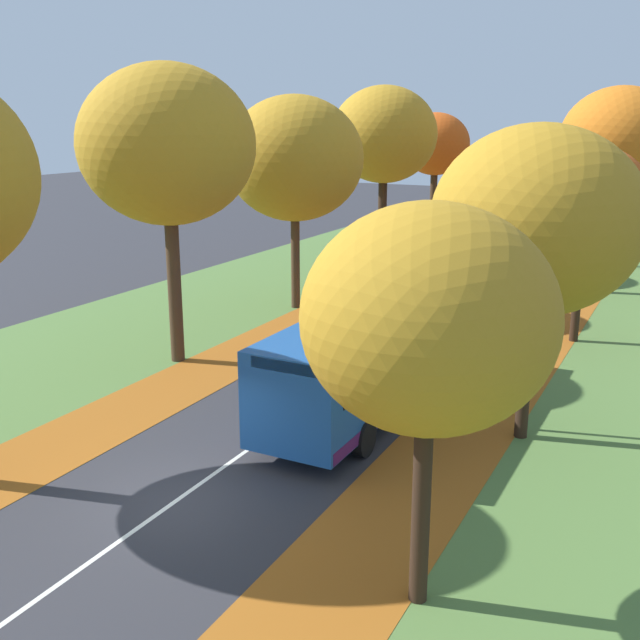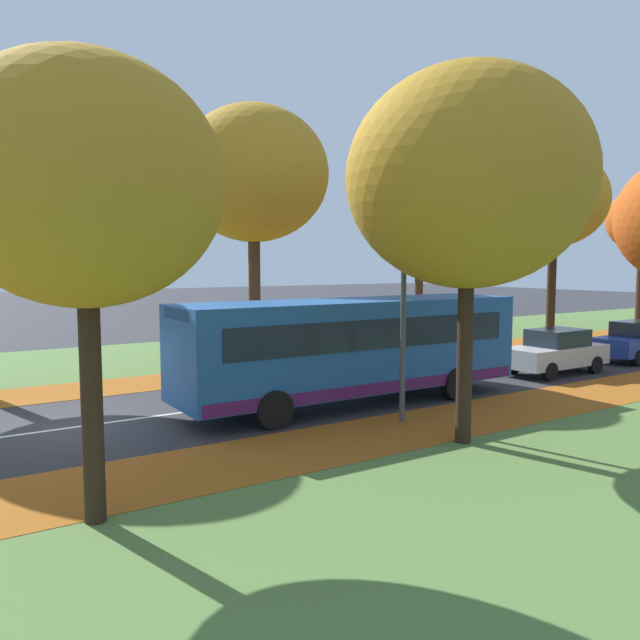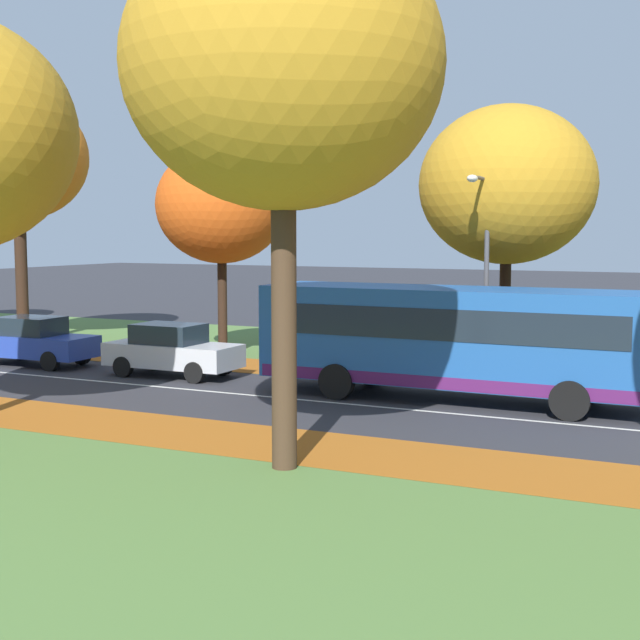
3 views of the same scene
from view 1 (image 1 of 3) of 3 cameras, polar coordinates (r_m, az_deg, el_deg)
The scene contains 18 objects.
ground_plane at distance 17.65m, azimuth -10.84°, elevation -13.33°, with size 160.00×160.00×0.00m, color #2D2D33.
grass_verge_left at distance 38.21m, azimuth -3.48°, elevation 2.52°, with size 12.00×90.00×0.01m, color #517538.
leaf_litter_left at distance 30.94m, azimuth -1.77°, elevation -0.47°, with size 2.80×60.00×0.00m, color #9E5619.
leaf_litter_right at distance 27.87m, azimuth 15.07°, elevation -2.78°, with size 2.80×60.00×0.00m, color #9E5619.
road_centre_line at distance 34.57m, azimuth 9.78°, elevation 0.97°, with size 0.12×80.00×0.01m, color silver.
tree_left_near at distance 25.84m, azimuth -11.57°, elevation 12.87°, with size 5.88×5.88×10.13m.
tree_left_mid at distance 33.09m, azimuth -1.95°, elevation 12.17°, with size 6.00×6.00×9.34m.
tree_left_far at distance 41.56m, azimuth 4.90°, elevation 13.85°, with size 5.73×5.73×10.05m.
tree_left_distant at distance 49.96m, azimuth 8.78°, elevation 13.05°, with size 4.40×4.40×8.70m.
tree_right_nearest at distance 12.18m, azimuth 8.27°, elevation 0.06°, with size 4.19×4.19×7.11m.
tree_right_near at distance 19.65m, azimuth 16.17°, elevation 7.25°, with size 5.33×5.33×8.25m.
tree_right_mid at distance 29.55m, azimuth 19.61°, elevation 8.52°, with size 4.57×4.57×7.44m.
tree_right_far at distance 38.65m, azimuth 21.81°, elevation 12.58°, with size 5.46×5.46×9.81m.
tree_right_distant at distance 46.30m, azimuth 23.01°, elevation 12.15°, with size 4.79×4.79×9.06m.
streetlamp_right at distance 20.64m, azimuth 9.09°, elevation 2.07°, with size 1.89×0.28×6.00m.
bus at distance 22.01m, azimuth 4.01°, elevation -2.44°, with size 2.73×10.42×2.98m.
car_silver_lead at distance 30.44m, azimuth 10.84°, elevation 0.56°, with size 1.79×4.20×1.62m.
car_blue_following at distance 35.63m, azimuth 13.18°, elevation 2.55°, with size 1.89×4.25×1.62m.
Camera 1 is at (9.80, -12.08, 8.34)m, focal length 42.00 mm.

